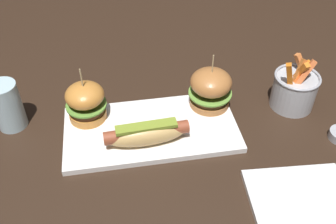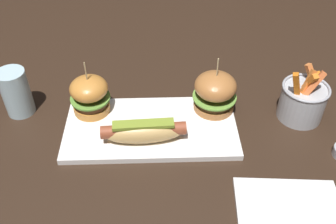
# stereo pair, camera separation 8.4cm
# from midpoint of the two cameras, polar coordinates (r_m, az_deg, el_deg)

# --- Properties ---
(ground_plane) EXTENTS (3.00, 3.00, 0.00)m
(ground_plane) POSITION_cam_midpoint_polar(r_m,az_deg,el_deg) (0.87, 0.21, -2.82)
(ground_plane) COLOR black
(platter_main) EXTENTS (0.39, 0.20, 0.01)m
(platter_main) POSITION_cam_midpoint_polar(r_m,az_deg,el_deg) (0.87, 0.21, -2.49)
(platter_main) COLOR white
(platter_main) RESTS_ON ground
(hot_dog) EXTENTS (0.18, 0.06, 0.05)m
(hot_dog) POSITION_cam_midpoint_polar(r_m,az_deg,el_deg) (0.81, -0.70, -3.03)
(hot_dog) COLOR tan
(hot_dog) RESTS_ON platter_main
(slider_left) EXTENTS (0.09, 0.09, 0.14)m
(slider_left) POSITION_cam_midpoint_polar(r_m,az_deg,el_deg) (0.89, -8.92, 2.41)
(slider_left) COLOR #CA8034
(slider_left) RESTS_ON platter_main
(slider_right) EXTENTS (0.10, 0.10, 0.14)m
(slider_right) POSITION_cam_midpoint_polar(r_m,az_deg,el_deg) (0.89, 9.69, 2.86)
(slider_right) COLOR #B06D37
(slider_right) RESTS_ON platter_main
(fries_bucket) EXTENTS (0.11, 0.11, 0.14)m
(fries_bucket) POSITION_cam_midpoint_polar(r_m,az_deg,el_deg) (0.95, 21.84, 1.51)
(fries_bucket) COLOR #B7BABF
(fries_bucket) RESTS_ON ground
(side_plate) EXTENTS (0.21, 0.21, 0.01)m
(side_plate) POSITION_cam_midpoint_polar(r_m,az_deg,el_deg) (0.76, 21.21, -15.50)
(side_plate) COLOR white
(side_plate) RESTS_ON ground
(water_glass) EXTENTS (0.07, 0.07, 0.11)m
(water_glass) POSITION_cam_midpoint_polar(r_m,az_deg,el_deg) (0.94, -19.34, 2.66)
(water_glass) COLOR silver
(water_glass) RESTS_ON ground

